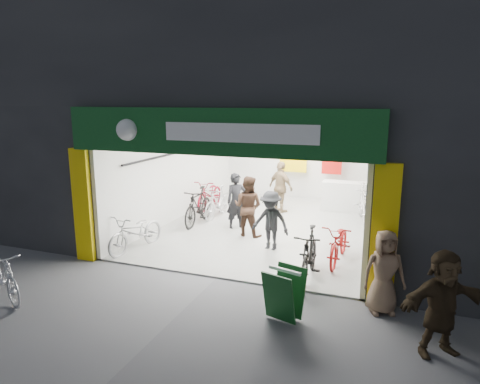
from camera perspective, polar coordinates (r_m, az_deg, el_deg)
The scene contains 17 objects.
ground at distance 9.10m, azimuth -3.24°, elevation -11.43°, with size 60.00×60.00×0.00m, color #56565B.
building at distance 12.87m, azimuth 9.64°, elevation 15.01°, with size 17.00×10.27×8.00m.
bike_left_front at distance 10.81m, azimuth -13.68°, elevation -5.22°, with size 0.63×1.81×0.95m, color #A2A2A6.
bike_left_midfront at distance 12.69m, azimuth -5.58°, elevation -1.94°, with size 0.52×1.85×1.11m, color black.
bike_left_midback at distance 14.52m, azimuth -4.01°, elevation -0.29°, with size 0.68×1.94×1.02m, color maroon.
bike_left_back at distance 13.38m, azimuth -2.99°, elevation -1.39°, with size 0.48×1.68×1.01m, color #B0B0B5.
bike_right_front at distance 8.93m, azimuth 9.21°, elevation -8.29°, with size 0.51×1.81×1.09m, color black.
bike_right_mid at distance 10.02m, azimuth 13.14°, elevation -6.60°, with size 0.63×1.80×0.95m, color maroon.
bike_right_back at distance 13.43m, azimuth 16.09°, elevation -1.50°, with size 0.54×1.91×1.15m, color #B7B7BC.
parked_bike at distance 9.13m, azimuth -29.10°, elevation -9.66°, with size 0.46×1.62×0.97m, color silver.
customer_a at distance 12.15m, azimuth -0.48°, elevation -1.28°, with size 0.59×0.39×1.63m, color black.
customer_b at distance 11.49m, azimuth 1.06°, elevation -1.96°, with size 0.81×0.63×1.67m, color #39251A.
customer_c at distance 10.45m, azimuth 4.09°, elevation -3.91°, with size 0.97×0.56×1.50m, color black.
customer_d at distance 13.94m, azimuth 5.46°, elevation 0.60°, with size 1.00×0.42×1.71m, color #876E4E.
pedestrian_near at distance 7.89m, azimuth 18.67°, elevation -10.07°, with size 0.73×0.47×1.49m, color #86664E.
pedestrian_far at distance 6.95m, azimuth 25.35°, elevation -13.25°, with size 1.48×0.47×1.59m, color #322516.
sandwich_board at distance 7.39m, azimuth 5.92°, elevation -13.23°, with size 0.71×0.72×0.88m.
Camera 1 is at (3.37, -7.63, 3.65)m, focal length 32.00 mm.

